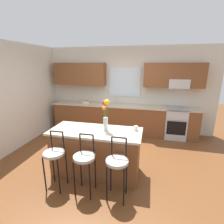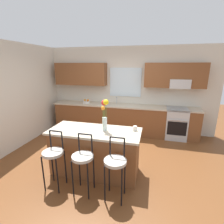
{
  "view_description": "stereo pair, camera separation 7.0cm",
  "coord_description": "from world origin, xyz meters",
  "px_view_note": "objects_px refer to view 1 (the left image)",
  "views": [
    {
      "loc": [
        0.84,
        -3.39,
        2.14
      ],
      "look_at": [
        -0.08,
        0.55,
        1.0
      ],
      "focal_mm": 26.92,
      "sensor_mm": 36.0,
      "label": 1
    },
    {
      "loc": [
        0.91,
        -3.38,
        2.14
      ],
      "look_at": [
        -0.08,
        0.55,
        1.0
      ],
      "focal_mm": 26.92,
      "sensor_mm": 36.0,
      "label": 2
    }
  ],
  "objects_px": {
    "oven_range": "(175,123)",
    "flower_vase": "(106,112)",
    "bar_stool_far": "(117,164)",
    "mug_ceramic": "(136,128)",
    "bar_stool_near": "(55,156)",
    "fruit_bowl_oranges": "(86,102)",
    "kitchen_island": "(96,152)",
    "bar_stool_middle": "(84,160)"
  },
  "relations": [
    {
      "from": "mug_ceramic",
      "to": "fruit_bowl_oranges",
      "type": "xyz_separation_m",
      "value": [
        -1.84,
        2.05,
        -0.0
      ]
    },
    {
      "from": "kitchen_island",
      "to": "fruit_bowl_oranges",
      "type": "height_order",
      "value": "fruit_bowl_oranges"
    },
    {
      "from": "kitchen_island",
      "to": "fruit_bowl_oranges",
      "type": "xyz_separation_m",
      "value": [
        -1.08,
        2.22,
        0.5
      ]
    },
    {
      "from": "oven_range",
      "to": "bar_stool_near",
      "type": "height_order",
      "value": "bar_stool_near"
    },
    {
      "from": "bar_stool_far",
      "to": "mug_ceramic",
      "type": "xyz_separation_m",
      "value": [
        0.21,
        0.76,
        0.33
      ]
    },
    {
      "from": "oven_range",
      "to": "mug_ceramic",
      "type": "distance_m",
      "value": 2.32
    },
    {
      "from": "fruit_bowl_oranges",
      "to": "oven_range",
      "type": "bearing_deg",
      "value": -0.5
    },
    {
      "from": "bar_stool_far",
      "to": "bar_stool_middle",
      "type": "bearing_deg",
      "value": 180.0
    },
    {
      "from": "bar_stool_far",
      "to": "mug_ceramic",
      "type": "distance_m",
      "value": 0.86
    },
    {
      "from": "bar_stool_middle",
      "to": "mug_ceramic",
      "type": "distance_m",
      "value": 1.13
    },
    {
      "from": "bar_stool_near",
      "to": "flower_vase",
      "type": "distance_m",
      "value": 1.17
    },
    {
      "from": "bar_stool_far",
      "to": "fruit_bowl_oranges",
      "type": "xyz_separation_m",
      "value": [
        -1.63,
        2.81,
        0.33
      ]
    },
    {
      "from": "oven_range",
      "to": "bar_stool_middle",
      "type": "bearing_deg",
      "value": -122.37
    },
    {
      "from": "oven_range",
      "to": "mug_ceramic",
      "type": "xyz_separation_m",
      "value": [
        -1.01,
        -2.02,
        0.51
      ]
    },
    {
      "from": "bar_stool_middle",
      "to": "flower_vase",
      "type": "xyz_separation_m",
      "value": [
        0.19,
        0.64,
        0.64
      ]
    },
    {
      "from": "kitchen_island",
      "to": "flower_vase",
      "type": "distance_m",
      "value": 0.84
    },
    {
      "from": "mug_ceramic",
      "to": "bar_stool_near",
      "type": "bearing_deg",
      "value": -149.74
    },
    {
      "from": "oven_range",
      "to": "mug_ceramic",
      "type": "relative_size",
      "value": 10.22
    },
    {
      "from": "oven_range",
      "to": "bar_stool_far",
      "type": "bearing_deg",
      "value": -113.58
    },
    {
      "from": "fruit_bowl_oranges",
      "to": "bar_stool_near",
      "type": "bearing_deg",
      "value": -79.26
    },
    {
      "from": "oven_range",
      "to": "bar_stool_middle",
      "type": "relative_size",
      "value": 0.88
    },
    {
      "from": "oven_range",
      "to": "fruit_bowl_oranges",
      "type": "xyz_separation_m",
      "value": [
        -2.85,
        0.02,
        0.5
      ]
    },
    {
      "from": "bar_stool_far",
      "to": "fruit_bowl_oranges",
      "type": "height_order",
      "value": "fruit_bowl_oranges"
    },
    {
      "from": "oven_range",
      "to": "bar_stool_near",
      "type": "xyz_separation_m",
      "value": [
        -2.32,
        -2.79,
        0.18
      ]
    },
    {
      "from": "bar_stool_far",
      "to": "mug_ceramic",
      "type": "relative_size",
      "value": 11.58
    },
    {
      "from": "fruit_bowl_oranges",
      "to": "flower_vase",
      "type": "bearing_deg",
      "value": -59.54
    },
    {
      "from": "oven_range",
      "to": "kitchen_island",
      "type": "height_order",
      "value": "same"
    },
    {
      "from": "kitchen_island",
      "to": "flower_vase",
      "type": "relative_size",
      "value": 2.91
    },
    {
      "from": "fruit_bowl_oranges",
      "to": "kitchen_island",
      "type": "bearing_deg",
      "value": -64.02
    },
    {
      "from": "kitchen_island",
      "to": "bar_stool_far",
      "type": "distance_m",
      "value": 0.82
    },
    {
      "from": "bar_stool_far",
      "to": "flower_vase",
      "type": "xyz_separation_m",
      "value": [
        -0.36,
        0.64,
        0.64
      ]
    },
    {
      "from": "bar_stool_far",
      "to": "bar_stool_near",
      "type": "bearing_deg",
      "value": 180.0
    },
    {
      "from": "oven_range",
      "to": "flower_vase",
      "type": "xyz_separation_m",
      "value": [
        -1.57,
        -2.15,
        0.82
      ]
    },
    {
      "from": "bar_stool_middle",
      "to": "mug_ceramic",
      "type": "height_order",
      "value": "bar_stool_middle"
    },
    {
      "from": "bar_stool_near",
      "to": "mug_ceramic",
      "type": "relative_size",
      "value": 11.58
    },
    {
      "from": "bar_stool_middle",
      "to": "fruit_bowl_oranges",
      "type": "relative_size",
      "value": 4.34
    },
    {
      "from": "bar_stool_far",
      "to": "kitchen_island",
      "type": "bearing_deg",
      "value": 133.05
    },
    {
      "from": "flower_vase",
      "to": "mug_ceramic",
      "type": "bearing_deg",
      "value": 12.34
    },
    {
      "from": "bar_stool_near",
      "to": "flower_vase",
      "type": "bearing_deg",
      "value": 40.73
    },
    {
      "from": "oven_range",
      "to": "bar_stool_far",
      "type": "height_order",
      "value": "bar_stool_far"
    },
    {
      "from": "flower_vase",
      "to": "mug_ceramic",
      "type": "xyz_separation_m",
      "value": [
        0.57,
        0.12,
        -0.31
      ]
    },
    {
      "from": "bar_stool_near",
      "to": "bar_stool_far",
      "type": "height_order",
      "value": "same"
    }
  ]
}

